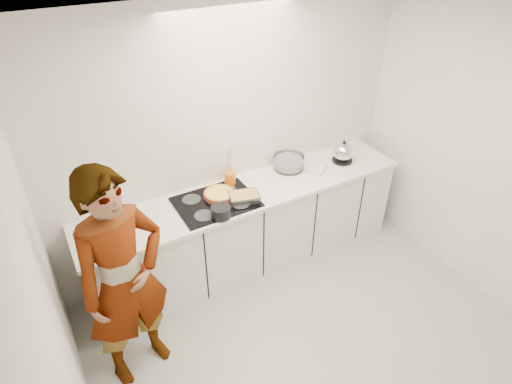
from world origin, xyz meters
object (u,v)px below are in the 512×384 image
baking_dish (244,196)px  utensil_crock (230,178)px  hob (216,202)px  kettle (343,153)px  cook (125,281)px  saucepan (221,211)px  mixing_bowl (289,163)px  tart_dish (219,194)px

baking_dish → utensil_crock: utensil_crock is taller
hob → kettle: 1.48m
baking_dish → cook: size_ratio=0.17×
saucepan → mixing_bowl: (0.96, 0.41, 0.00)m
saucepan → baking_dish: size_ratio=0.65×
saucepan → cook: 1.01m
tart_dish → mixing_bowl: 0.86m
utensil_crock → cook: (-1.24, -0.79, -0.05)m
cook → mixing_bowl: bearing=5.8°
baking_dish → cook: bearing=-158.3°
kettle → utensil_crock: kettle is taller
saucepan → utensil_crock: saucepan is taller
saucepan → cook: size_ratio=0.11×
mixing_bowl → hob: bearing=-168.5°
baking_dish → kettle: bearing=5.4°
tart_dish → hob: bearing=-138.8°
hob → mixing_bowl: mixing_bowl is taller
baking_dish → utensil_crock: size_ratio=2.34×
baking_dish → cook: cook is taller
baking_dish → utensil_crock: (0.01, 0.30, 0.02)m
cook → kettle: bearing=-2.3°
baking_dish → cook: 1.32m
tart_dish → cook: 1.23m
kettle → cook: size_ratio=0.13×
utensil_crock → kettle: bearing=-8.6°
mixing_bowl → kettle: kettle is taller
tart_dish → saucepan: saucepan is taller
hob → saucepan: (-0.05, -0.22, 0.06)m
hob → saucepan: saucepan is taller
tart_dish → cook: cook is taller
hob → saucepan: 0.23m
hob → baking_dish: 0.26m
tart_dish → mixing_bowl: mixing_bowl is taller
kettle → utensil_crock: 1.24m
tart_dish → saucepan: (-0.12, -0.28, 0.02)m
hob → cook: 1.15m
mixing_bowl → utensil_crock: size_ratio=2.51×
saucepan → mixing_bowl: bearing=22.8°
hob → baking_dish: (0.24, -0.09, 0.04)m
tart_dish → kettle: kettle is taller
tart_dish → baking_dish: size_ratio=1.13×
baking_dish → mixing_bowl: size_ratio=0.93×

